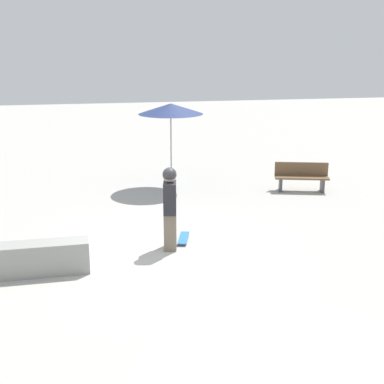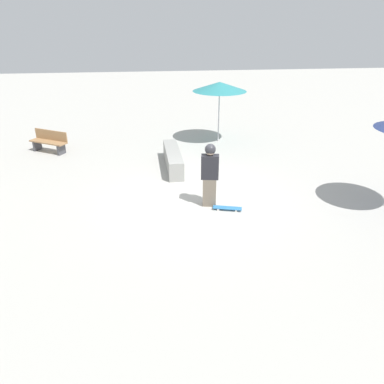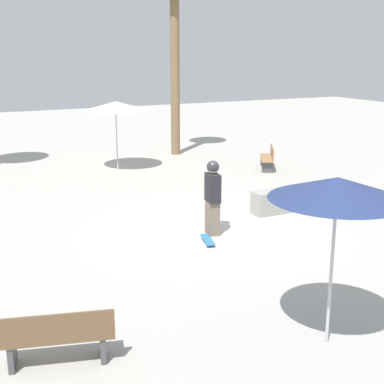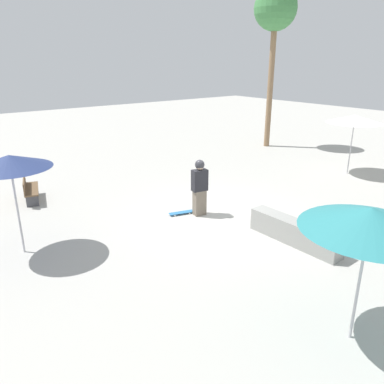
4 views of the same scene
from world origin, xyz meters
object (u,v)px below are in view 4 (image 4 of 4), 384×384
(shade_umbrella_teal, at_px, (370,219))
(shade_umbrella_navy, at_px, (10,162))
(concrete_ledge, at_px, (294,232))
(skateboard, at_px, (181,213))
(bench_far, at_px, (30,189))
(palm_tree_left, at_px, (275,13))
(skater_main, at_px, (200,186))
(shade_umbrella_white, at_px, (355,119))

(shade_umbrella_teal, bearing_deg, shade_umbrella_navy, -61.56)
(shade_umbrella_teal, bearing_deg, concrete_ledge, -126.59)
(skateboard, height_order, bench_far, bench_far)
(concrete_ledge, height_order, palm_tree_left, palm_tree_left)
(shade_umbrella_teal, bearing_deg, skateboard, -98.45)
(concrete_ledge, bearing_deg, bench_far, -58.67)
(concrete_ledge, height_order, shade_umbrella_teal, shade_umbrella_teal)
(shade_umbrella_navy, bearing_deg, bench_far, -108.09)
(skater_main, height_order, shade_umbrella_white, shade_umbrella_white)
(skater_main, bearing_deg, shade_umbrella_navy, 0.93)
(concrete_ledge, xyz_separation_m, palm_tree_left, (-8.63, -8.61, 6.67))
(skateboard, bearing_deg, concrete_ledge, 125.83)
(shade_umbrella_teal, relative_size, palm_tree_left, 0.30)
(palm_tree_left, bearing_deg, shade_umbrella_white, 76.64)
(concrete_ledge, bearing_deg, skateboard, -70.30)
(shade_umbrella_teal, bearing_deg, bench_far, -76.79)
(skater_main, xyz_separation_m, concrete_ledge, (-0.79, 3.10, -0.66))
(concrete_ledge, xyz_separation_m, bench_far, (4.71, -7.73, 0.11))
(skateboard, height_order, shade_umbrella_navy, shade_umbrella_navy)
(concrete_ledge, distance_m, shade_umbrella_white, 7.99)
(concrete_ledge, relative_size, palm_tree_left, 0.33)
(concrete_ledge, distance_m, shade_umbrella_teal, 4.19)
(skateboard, xyz_separation_m, shade_umbrella_teal, (0.95, 6.43, 2.26))
(skateboard, height_order, palm_tree_left, palm_tree_left)
(palm_tree_left, bearing_deg, shade_umbrella_navy, 17.73)
(skateboard, bearing_deg, shade_umbrella_navy, 10.24)
(concrete_ledge, distance_m, bench_far, 9.05)
(shade_umbrella_navy, relative_size, shade_umbrella_teal, 1.03)
(shade_umbrella_white, bearing_deg, skateboard, -5.11)
(skater_main, xyz_separation_m, skateboard, (0.45, -0.37, -0.92))
(skater_main, distance_m, shade_umbrella_white, 8.15)
(shade_umbrella_teal, distance_m, palm_tree_left, 16.52)
(skateboard, distance_m, palm_tree_left, 13.12)
(skater_main, bearing_deg, skateboard, -29.41)
(bench_far, xyz_separation_m, palm_tree_left, (-13.34, -0.88, 6.56))
(skateboard, relative_size, shade_umbrella_navy, 0.32)
(skateboard, height_order, shade_umbrella_white, shade_umbrella_white)
(concrete_ledge, bearing_deg, skater_main, -75.63)
(palm_tree_left, bearing_deg, skater_main, 30.35)
(skater_main, height_order, palm_tree_left, palm_tree_left)
(bench_far, distance_m, shade_umbrella_navy, 4.44)
(bench_far, height_order, shade_umbrella_teal, shade_umbrella_teal)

